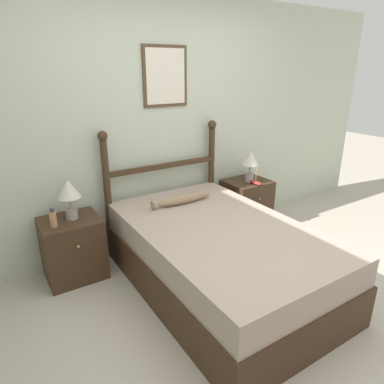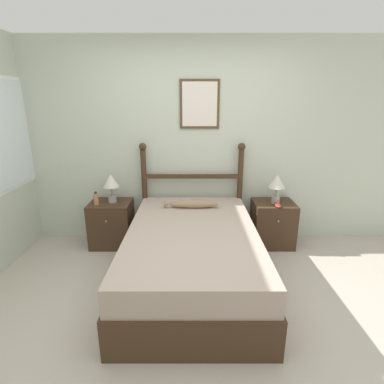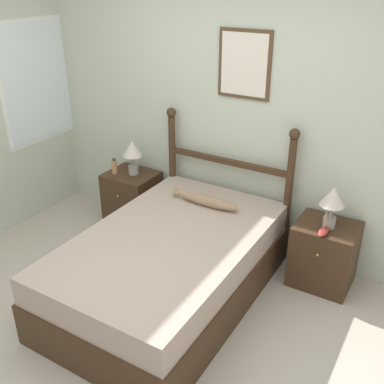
{
  "view_description": "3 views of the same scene",
  "coord_description": "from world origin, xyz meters",
  "px_view_note": "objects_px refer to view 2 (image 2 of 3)",
  "views": [
    {
      "loc": [
        -1.61,
        -1.47,
        1.85
      ],
      "look_at": [
        -0.0,
        1.08,
        0.75
      ],
      "focal_mm": 32.0,
      "sensor_mm": 36.0,
      "label": 1
    },
    {
      "loc": [
        -0.02,
        -2.12,
        1.8
      ],
      "look_at": [
        -0.01,
        0.99,
        0.85
      ],
      "focal_mm": 28.0,
      "sensor_mm": 36.0,
      "label": 2
    },
    {
      "loc": [
        1.71,
        -1.91,
        2.48
      ],
      "look_at": [
        -0.05,
        1.02,
        0.8
      ],
      "focal_mm": 42.0,
      "sensor_mm": 36.0,
      "label": 3
    }
  ],
  "objects_px": {
    "nightstand_right": "(271,223)",
    "table_lamp_left": "(110,183)",
    "bed": "(191,256)",
    "model_boat": "(276,205)",
    "fish_pillow": "(191,204)",
    "bottle": "(95,199)",
    "nightstand_left": "(111,224)",
    "table_lamp_right": "(276,184)"
  },
  "relations": [
    {
      "from": "table_lamp_right",
      "to": "model_boat",
      "type": "relative_size",
      "value": 1.89
    },
    {
      "from": "bed",
      "to": "fish_pillow",
      "type": "bearing_deg",
      "value": 90.11
    },
    {
      "from": "bottle",
      "to": "table_lamp_right",
      "type": "bearing_deg",
      "value": 1.53
    },
    {
      "from": "table_lamp_left",
      "to": "model_boat",
      "type": "bearing_deg",
      "value": -4.25
    },
    {
      "from": "nightstand_left",
      "to": "table_lamp_right",
      "type": "xyz_separation_m",
      "value": [
        2.08,
        -0.02,
        0.54
      ]
    },
    {
      "from": "table_lamp_left",
      "to": "bottle",
      "type": "distance_m",
      "value": 0.26
    },
    {
      "from": "bed",
      "to": "bottle",
      "type": "bearing_deg",
      "value": 147.23
    },
    {
      "from": "bed",
      "to": "nightstand_left",
      "type": "xyz_separation_m",
      "value": [
        -1.04,
        0.84,
        -0.0
      ]
    },
    {
      "from": "bed",
      "to": "bottle",
      "type": "xyz_separation_m",
      "value": [
        -1.18,
        0.76,
        0.36
      ]
    },
    {
      "from": "nightstand_right",
      "to": "nightstand_left",
      "type": "bearing_deg",
      "value": 180.0
    },
    {
      "from": "bed",
      "to": "fish_pillow",
      "type": "height_order",
      "value": "fish_pillow"
    },
    {
      "from": "nightstand_left",
      "to": "table_lamp_right",
      "type": "bearing_deg",
      "value": -0.63
    },
    {
      "from": "table_lamp_left",
      "to": "model_boat",
      "type": "height_order",
      "value": "table_lamp_left"
    },
    {
      "from": "bed",
      "to": "nightstand_right",
      "type": "height_order",
      "value": "bed"
    },
    {
      "from": "nightstand_left",
      "to": "fish_pillow",
      "type": "bearing_deg",
      "value": -12.65
    },
    {
      "from": "fish_pillow",
      "to": "nightstand_left",
      "type": "bearing_deg",
      "value": 167.35
    },
    {
      "from": "nightstand_right",
      "to": "bed",
      "type": "bearing_deg",
      "value": -140.93
    },
    {
      "from": "bed",
      "to": "bottle",
      "type": "height_order",
      "value": "bottle"
    },
    {
      "from": "nightstand_right",
      "to": "table_lamp_left",
      "type": "distance_m",
      "value": 2.11
    },
    {
      "from": "nightstand_left",
      "to": "nightstand_right",
      "type": "distance_m",
      "value": 2.07
    },
    {
      "from": "bed",
      "to": "model_boat",
      "type": "relative_size",
      "value": 10.82
    },
    {
      "from": "nightstand_right",
      "to": "table_lamp_right",
      "type": "distance_m",
      "value": 0.54
    },
    {
      "from": "bed",
      "to": "table_lamp_left",
      "type": "relative_size",
      "value": 5.72
    },
    {
      "from": "nightstand_right",
      "to": "model_boat",
      "type": "bearing_deg",
      "value": -89.7
    },
    {
      "from": "bottle",
      "to": "fish_pillow",
      "type": "bearing_deg",
      "value": -7.26
    },
    {
      "from": "table_lamp_right",
      "to": "fish_pillow",
      "type": "height_order",
      "value": "table_lamp_right"
    },
    {
      "from": "nightstand_right",
      "to": "model_boat",
      "type": "relative_size",
      "value": 2.99
    },
    {
      "from": "table_lamp_right",
      "to": "fish_pillow",
      "type": "xyz_separation_m",
      "value": [
        -1.05,
        -0.21,
        -0.19
      ]
    },
    {
      "from": "bed",
      "to": "table_lamp_left",
      "type": "bearing_deg",
      "value": 139.7
    },
    {
      "from": "nightstand_left",
      "to": "model_boat",
      "type": "bearing_deg",
      "value": -3.87
    },
    {
      "from": "table_lamp_right",
      "to": "nightstand_right",
      "type": "bearing_deg",
      "value": 108.39
    },
    {
      "from": "table_lamp_left",
      "to": "model_boat",
      "type": "relative_size",
      "value": 1.89
    },
    {
      "from": "table_lamp_left",
      "to": "table_lamp_right",
      "type": "relative_size",
      "value": 1.0
    },
    {
      "from": "fish_pillow",
      "to": "nightstand_right",
      "type": "bearing_deg",
      "value": 12.62
    },
    {
      "from": "nightstand_left",
      "to": "table_lamp_left",
      "type": "bearing_deg",
      "value": 20.7
    },
    {
      "from": "nightstand_right",
      "to": "table_lamp_left",
      "type": "relative_size",
      "value": 1.58
    },
    {
      "from": "nightstand_left",
      "to": "bottle",
      "type": "bearing_deg",
      "value": -150.11
    },
    {
      "from": "nightstand_left",
      "to": "fish_pillow",
      "type": "height_order",
      "value": "fish_pillow"
    },
    {
      "from": "nightstand_right",
      "to": "model_boat",
      "type": "xyz_separation_m",
      "value": [
        0.0,
        -0.14,
        0.31
      ]
    },
    {
      "from": "bed",
      "to": "fish_pillow",
      "type": "distance_m",
      "value": 0.7
    },
    {
      "from": "fish_pillow",
      "to": "model_boat",
      "type": "bearing_deg",
      "value": 5.07
    },
    {
      "from": "nightstand_right",
      "to": "model_boat",
      "type": "height_order",
      "value": "model_boat"
    }
  ]
}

